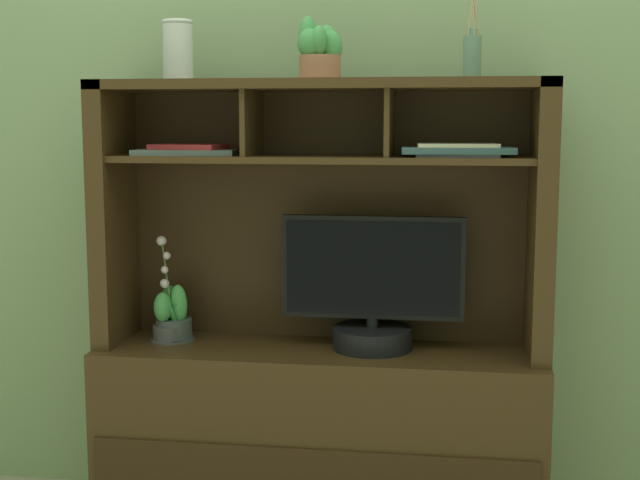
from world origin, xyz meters
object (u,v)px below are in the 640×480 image
Objects in this scene: magazine_stack_left at (188,150)px; magazine_stack_centre at (457,150)px; potted_fern at (172,317)px; diffuser_bottle at (472,55)px; media_console at (320,395)px; potted_orchid at (169,324)px; tv_monitor at (372,297)px; potted_succulent at (319,53)px; ceramic_vase at (178,50)px.

magazine_stack_centre reaches higher than magazine_stack_left.
potted_fern is at bearing 157.40° from magazine_stack_left.
potted_fern is 0.54× the size of diffuser_bottle.
potted_orchid is at bearing -179.65° from media_console.
tv_monitor is 1.73× the size of magazine_stack_left.
diffuser_bottle is 1.76× the size of potted_succulent.
ceramic_vase is at bearing 176.92° from magazine_stack_centre.
magazine_stack_left is 1.74× the size of ceramic_vase.
potted_fern is (-0.65, 0.01, -0.09)m from tv_monitor.
magazine_stack_centre is (0.90, -0.04, 0.55)m from potted_fern.
potted_fern is (-0.49, 0.02, 0.24)m from media_console.
media_console is at bearing -42.14° from potted_succulent.
tv_monitor reaches higher than potted_fern.
potted_orchid is at bearing -147.12° from ceramic_vase.
ceramic_vase is at bearing 177.77° from tv_monitor.
potted_succulent is at bearing 179.17° from tv_monitor.
tv_monitor is 1.66× the size of magazine_stack_centre.
potted_orchid is at bearing -179.32° from potted_succulent.
tv_monitor is 3.00× the size of ceramic_vase.
magazine_stack_left is 0.51m from potted_succulent.
diffuser_bottle is (0.87, 0.01, 0.28)m from magazine_stack_left.
diffuser_bottle is at bearing -0.67° from potted_succulent.
magazine_stack_centre is 1.80× the size of ceramic_vase.
diffuser_bottle reaches higher than ceramic_vase.
media_console reaches higher than magazine_stack_centre.
media_console is 4.20× the size of magazine_stack_centre.
tv_monitor is at bearing 1.52° from magazine_stack_left.
potted_succulent is (0.41, 0.02, 0.29)m from magazine_stack_left.
media_console reaches higher than potted_orchid.
diffuser_bottle reaches higher than potted_orchid.
potted_succulent reaches higher than potted_fern.
tv_monitor is 0.67m from potted_orchid.
potted_fern is 0.97× the size of ceramic_vase.
magazine_stack_centre is 0.51m from potted_succulent.
diffuser_bottle is (0.95, 0.00, 0.84)m from potted_orchid.
magazine_stack_left is 0.83m from magazine_stack_centre.
tv_monitor is 0.66m from potted_fern.
potted_fern is at bearing 178.19° from media_console.
media_console is 4.16× the size of potted_orchid.
ceramic_vase reaches higher than potted_orchid.
magazine_stack_centre is at bearing -1.21° from potted_orchid.
magazine_stack_left is (0.08, -0.01, 0.56)m from potted_orchid.
potted_fern is 0.54× the size of magazine_stack_centre.
diffuser_bottle reaches higher than potted_fern.
potted_succulent reaches higher than tv_monitor.
media_console is 1.18m from ceramic_vase.
potted_succulent is at bearing -2.76° from ceramic_vase.
magazine_stack_centre is 0.28m from diffuser_bottle.
media_console is 7.79× the size of potted_fern.
media_console is at bearing 176.94° from magazine_stack_centre.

